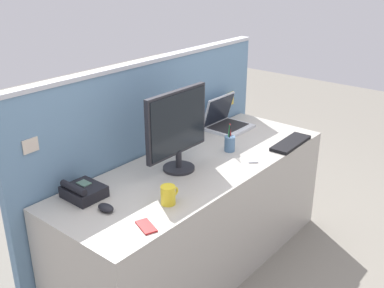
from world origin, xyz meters
name	(u,v)px	position (x,y,z in m)	size (l,w,h in m)	color
ground_plane	(198,262)	(0.00, 0.00, 0.00)	(10.00, 10.00, 0.00)	slate
desk	(198,216)	(0.00, 0.00, 0.36)	(1.94, 0.69, 0.73)	#ADA89E
cubicle_divider	(153,157)	(0.00, 0.39, 0.66)	(2.10, 0.07, 1.32)	#6084A3
desktop_monitor	(177,127)	(-0.13, 0.05, 0.99)	(0.48, 0.19, 0.48)	#232328
laptop	(225,120)	(0.62, 0.25, 0.78)	(0.31, 0.27, 0.24)	silver
desk_phone	(83,191)	(-0.70, 0.21, 0.76)	(0.18, 0.20, 0.10)	black
keyboard_main	(291,143)	(0.64, -0.28, 0.74)	(0.37, 0.12, 0.02)	black
computer_mouse_right_hand	(106,208)	(-0.72, 0.01, 0.74)	(0.06, 0.10, 0.03)	black
pen_cup	(230,143)	(0.29, -0.03, 0.78)	(0.07, 0.07, 0.19)	#4C7093
cell_phone_red_case	(146,226)	(-0.69, -0.25, 0.73)	(0.06, 0.12, 0.01)	#B22323
cell_phone_silver_slab	(252,158)	(0.28, -0.20, 0.73)	(0.06, 0.15, 0.01)	#B7BAC1
coffee_mug	(168,195)	(-0.47, -0.18, 0.78)	(0.11, 0.08, 0.10)	yellow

